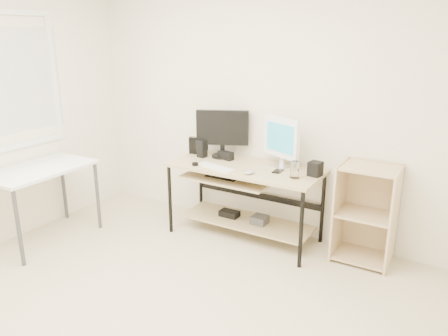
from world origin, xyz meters
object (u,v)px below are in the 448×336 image
object	(u,v)px
desk	(242,186)
black_monitor	(222,131)
side_table	(40,176)
shelf_unit	(367,213)
audio_controller	(194,145)
white_imac	(281,139)

from	to	relation	value
desk	black_monitor	xyz separation A→B (m)	(-0.33, 0.17, 0.49)
side_table	black_monitor	size ratio (longest dim) A/B	1.96
shelf_unit	black_monitor	xyz separation A→B (m)	(-1.51, 0.01, 0.58)
side_table	black_monitor	bearing A→B (deg)	42.92
desk	shelf_unit	size ratio (longest dim) A/B	1.67
side_table	shelf_unit	xyz separation A→B (m)	(2.83, 1.22, -0.22)
black_monitor	shelf_unit	bearing A→B (deg)	-24.88
side_table	black_monitor	xyz separation A→B (m)	(1.32, 1.23, 0.36)
desk	shelf_unit	bearing A→B (deg)	7.77
shelf_unit	black_monitor	world-z (taller)	black_monitor
black_monitor	audio_controller	world-z (taller)	black_monitor
shelf_unit	black_monitor	size ratio (longest dim) A/B	1.76
black_monitor	audio_controller	bearing A→B (deg)	161.34
shelf_unit	audio_controller	bearing A→B (deg)	-179.18
audio_controller	shelf_unit	bearing A→B (deg)	-10.17
desk	audio_controller	distance (m)	0.75
desk	audio_controller	bearing A→B (deg)	168.66
side_table	white_imac	bearing A→B (deg)	31.17
side_table	black_monitor	world-z (taller)	black_monitor
side_table	desk	bearing A→B (deg)	32.65
shelf_unit	audio_controller	distance (m)	1.89
desk	black_monitor	bearing A→B (deg)	153.08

